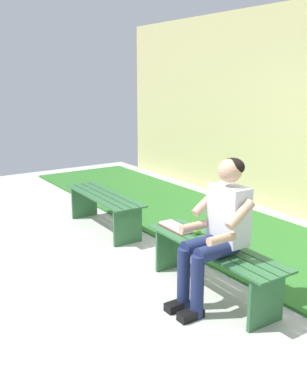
{
  "coord_description": "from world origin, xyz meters",
  "views": [
    {
      "loc": [
        -2.77,
        2.49,
        1.91
      ],
      "look_at": [
        0.74,
        0.15,
        0.81
      ],
      "focal_mm": 41.53,
      "sensor_mm": 36.0,
      "label": 1
    }
  ],
  "objects_px": {
    "apple": "(197,231)",
    "book_open": "(176,227)",
    "bench_far": "(104,204)",
    "bench_near": "(213,258)",
    "person_seated": "(218,227)"
  },
  "relations": [
    {
      "from": "apple",
      "to": "book_open",
      "type": "distance_m",
      "value": 0.26
    },
    {
      "from": "book_open",
      "to": "bench_far",
      "type": "bearing_deg",
      "value": 1.07
    },
    {
      "from": "bench_near",
      "to": "person_seated",
      "type": "bearing_deg",
      "value": 146.67
    },
    {
      "from": "bench_near",
      "to": "apple",
      "type": "height_order",
      "value": "apple"
    },
    {
      "from": "bench_far",
      "to": "apple",
      "type": "distance_m",
      "value": 1.81
    },
    {
      "from": "bench_far",
      "to": "person_seated",
      "type": "bearing_deg",
      "value": 177.42
    },
    {
      "from": "bench_far",
      "to": "person_seated",
      "type": "height_order",
      "value": "person_seated"
    },
    {
      "from": "book_open",
      "to": "person_seated",
      "type": "bearing_deg",
      "value": 173.46
    },
    {
      "from": "bench_near",
      "to": "bench_far",
      "type": "height_order",
      "value": "same"
    },
    {
      "from": "apple",
      "to": "book_open",
      "type": "height_order",
      "value": "apple"
    },
    {
      "from": "person_seated",
      "to": "book_open",
      "type": "xyz_separation_m",
      "value": [
        0.7,
        -0.1,
        -0.23
      ]
    },
    {
      "from": "person_seated",
      "to": "apple",
      "type": "relative_size",
      "value": 17.61
    },
    {
      "from": "person_seated",
      "to": "apple",
      "type": "xyz_separation_m",
      "value": [
        0.46,
        -0.16,
        -0.2
      ]
    },
    {
      "from": "person_seated",
      "to": "apple",
      "type": "height_order",
      "value": "person_seated"
    },
    {
      "from": "book_open",
      "to": "bench_near",
      "type": "bearing_deg",
      "value": -178.19
    }
  ]
}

